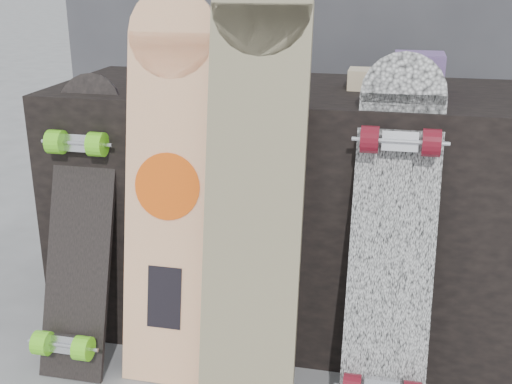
% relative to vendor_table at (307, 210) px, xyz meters
% --- Properties ---
extents(vendor_table, '(1.60, 0.60, 0.80)m').
position_rel_vendor_table_xyz_m(vendor_table, '(0.00, 0.00, 0.00)').
color(vendor_table, black).
rests_on(vendor_table, ground).
extents(merch_box_purple, '(0.18, 0.12, 0.10)m').
position_rel_vendor_table_xyz_m(merch_box_purple, '(-0.44, -0.00, 0.45)').
color(merch_box_purple, '#49366F').
rests_on(merch_box_purple, vendor_table).
extents(merch_box_small, '(0.14, 0.14, 0.12)m').
position_rel_vendor_table_xyz_m(merch_box_small, '(0.32, -0.04, 0.46)').
color(merch_box_small, '#49366F').
rests_on(merch_box_small, vendor_table).
extents(merch_box_flat, '(0.22, 0.10, 0.06)m').
position_rel_vendor_table_xyz_m(merch_box_flat, '(0.22, 0.03, 0.43)').
color(merch_box_flat, '#D1B78C').
rests_on(merch_box_flat, vendor_table).
extents(longboard_geisha, '(0.25, 0.25, 1.11)m').
position_rel_vendor_table_xyz_m(longboard_geisha, '(-0.35, -0.34, 0.19)').
color(longboard_geisha, beige).
rests_on(longboard_geisha, ground).
extents(longboard_celtic, '(0.26, 0.26, 1.20)m').
position_rel_vendor_table_xyz_m(longboard_celtic, '(-0.09, -0.41, 0.24)').
color(longboard_celtic, beige).
rests_on(longboard_celtic, ground).
extents(longboard_cascadia, '(0.22, 0.36, 0.95)m').
position_rel_vendor_table_xyz_m(longboard_cascadia, '(0.28, -0.39, 0.09)').
color(longboard_cascadia, white).
rests_on(longboard_cascadia, ground).
extents(skateboard_dark, '(0.20, 0.36, 0.86)m').
position_rel_vendor_table_xyz_m(skateboard_dark, '(-0.63, -0.36, 0.04)').
color(skateboard_dark, black).
rests_on(skateboard_dark, ground).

